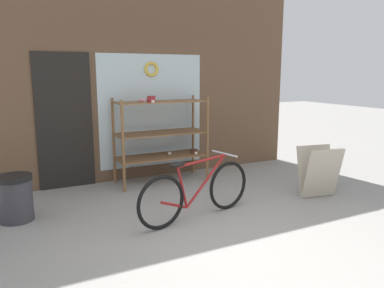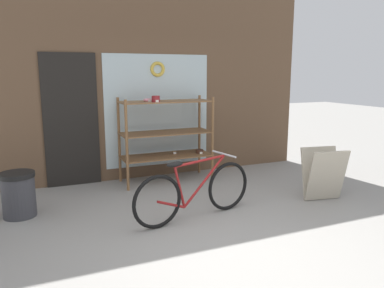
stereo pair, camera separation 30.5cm
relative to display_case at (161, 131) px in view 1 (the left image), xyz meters
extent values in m
plane|color=gray|center=(-0.21, -2.59, -0.85)|extent=(30.00, 30.00, 0.00)
cube|color=brown|center=(-0.21, 0.44, 1.14)|extent=(5.95, 0.08, 3.98)
cube|color=silver|center=(-0.01, 0.39, 0.30)|extent=(1.84, 0.02, 1.90)
cube|color=black|center=(-1.45, 0.38, 0.20)|extent=(0.84, 0.03, 2.10)
torus|color=gold|center=(-0.01, 0.37, 1.00)|extent=(0.26, 0.06, 0.26)
cylinder|color=brown|center=(-0.72, -0.26, -0.15)|extent=(0.04, 0.04, 1.40)
cylinder|color=brown|center=(0.72, -0.26, -0.15)|extent=(0.04, 0.04, 1.40)
cylinder|color=brown|center=(-0.72, 0.27, -0.15)|extent=(0.04, 0.04, 1.40)
cylinder|color=brown|center=(0.72, 0.27, -0.15)|extent=(0.04, 0.04, 1.40)
cube|color=brown|center=(0.00, 0.00, -0.42)|extent=(1.49, 0.58, 0.02)
cube|color=brown|center=(0.00, 0.00, -0.03)|extent=(1.49, 0.58, 0.02)
cube|color=brown|center=(0.00, 0.00, 0.49)|extent=(1.49, 0.58, 0.02)
cylinder|color=maroon|center=(-0.22, -0.15, 0.54)|extent=(0.13, 0.13, 0.10)
cube|color=white|center=(-0.22, -0.22, 0.51)|extent=(0.05, 0.00, 0.04)
cylinder|color=#422619|center=(0.57, -0.07, -0.38)|extent=(0.13, 0.13, 0.07)
cube|color=white|center=(0.57, -0.14, -0.39)|extent=(0.05, 0.00, 0.04)
torus|color=pink|center=(-0.28, 0.03, 0.52)|extent=(0.16, 0.16, 0.04)
cube|color=white|center=(-0.28, -0.05, 0.51)|extent=(0.05, 0.00, 0.04)
ellipsoid|color=brown|center=(0.16, 0.07, -0.38)|extent=(0.07, 0.06, 0.05)
cube|color=white|center=(0.16, 0.03, -0.39)|extent=(0.05, 0.00, 0.04)
torus|color=black|center=(-0.74, -1.81, -0.52)|extent=(0.64, 0.17, 0.65)
torus|color=black|center=(0.30, -1.59, -0.52)|extent=(0.64, 0.17, 0.65)
cylinder|color=maroon|center=(-0.08, -1.67, -0.39)|extent=(0.63, 0.16, 0.59)
cylinder|color=maroon|center=(-0.14, -1.68, -0.12)|extent=(0.74, 0.18, 0.07)
cylinder|color=maroon|center=(-0.44, -1.74, -0.41)|extent=(0.17, 0.06, 0.54)
cylinder|color=maroon|center=(-0.56, -1.77, -0.60)|extent=(0.38, 0.11, 0.18)
ellipsoid|color=black|center=(-0.51, -1.76, -0.11)|extent=(0.23, 0.13, 0.06)
cylinder|color=#B2B2B7|center=(0.22, -1.61, -0.08)|extent=(0.12, 0.46, 0.02)
cube|color=#B2A893|center=(1.72, -1.86, -0.47)|extent=(0.58, 0.29, 0.74)
cube|color=#B2A893|center=(1.75, -1.69, -0.47)|extent=(0.58, 0.29, 0.74)
cylinder|color=#38383D|center=(-2.24, -0.76, -0.56)|extent=(0.40, 0.40, 0.57)
cylinder|color=black|center=(-2.24, -0.76, -0.30)|extent=(0.42, 0.42, 0.06)
camera|label=1|loc=(-2.28, -5.63, 0.95)|focal=35.00mm
camera|label=2|loc=(-2.00, -5.76, 0.95)|focal=35.00mm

